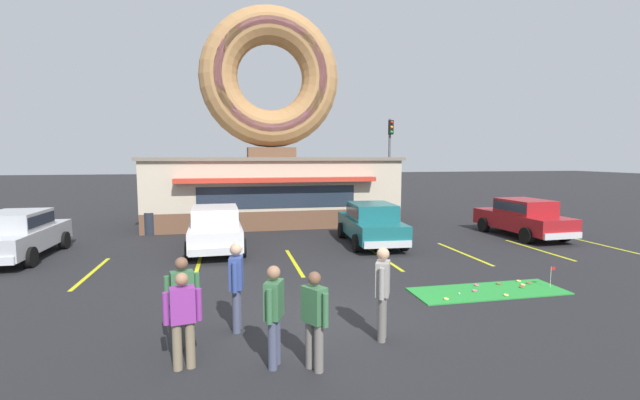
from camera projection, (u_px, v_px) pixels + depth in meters
ground_plane at (326, 320)px, 8.89m from camera, size 160.00×160.00×0.00m
donut_shop_building at (271, 150)px, 22.13m from camera, size 12.30×6.75×10.96m
putting_mat at (488, 291)px, 10.77m from camera, size 3.91×1.30×0.03m
mini_donut_near_left at (499, 284)px, 11.28m from camera, size 0.13×0.13×0.04m
mini_donut_near_right at (519, 281)px, 11.54m from camera, size 0.13×0.13×0.04m
mini_donut_mid_left at (522, 287)px, 11.00m from camera, size 0.13×0.13×0.04m
mini_donut_mid_centre at (529, 283)px, 11.34m from camera, size 0.13×0.13×0.04m
mini_donut_mid_right at (523, 285)px, 11.20m from camera, size 0.13×0.13×0.04m
mini_donut_far_left at (475, 291)px, 10.70m from camera, size 0.13×0.13×0.04m
mini_donut_far_centre at (477, 285)px, 11.17m from camera, size 0.13×0.13×0.04m
mini_donut_far_right at (506, 295)px, 10.37m from camera, size 0.13×0.13×0.04m
mini_donut_extra at (446, 299)px, 10.09m from camera, size 0.13×0.13×0.04m
golf_ball at (459, 294)px, 10.46m from camera, size 0.04×0.04×0.04m
putting_flag_pin at (552, 272)px, 10.97m from camera, size 0.13×0.01×0.55m
car_white at (215, 227)px, 15.44m from camera, size 2.09×4.61×1.60m
car_red at (523, 216)px, 18.11m from camera, size 2.10×4.62×1.60m
car_teal at (371, 222)px, 16.59m from camera, size 2.19×4.66×1.60m
car_silver at (18, 233)px, 14.13m from camera, size 2.00×4.57×1.60m
pedestrian_blue_sweater_man at (236, 282)px, 8.27m from camera, size 0.29×0.59×1.73m
pedestrian_hooded_kid at (183, 299)px, 7.41m from camera, size 0.58×0.32×1.67m
pedestrian_leather_jacket_man at (183, 316)px, 6.78m from camera, size 0.59×0.30×1.58m
pedestrian_clipboard_woman at (383, 289)px, 7.86m from camera, size 0.38×0.55×1.74m
pedestrian_beanie_man at (274, 311)px, 6.85m from camera, size 0.36×0.56×1.67m
pedestrian_crossing_woman at (314, 316)px, 6.74m from camera, size 0.40×0.52×1.60m
trash_bin at (150, 223)px, 18.64m from camera, size 0.57×0.57×0.97m
traffic_light_pole at (390, 152)px, 27.52m from camera, size 0.28×0.47×5.80m
parking_stripe_far_left at (92, 273)px, 12.53m from camera, size 0.12×3.60×0.01m
parking_stripe_left at (198, 267)px, 13.15m from camera, size 0.12×3.60×0.01m
parking_stripe_mid_left at (294, 262)px, 13.78m from camera, size 0.12×3.60×0.01m
parking_stripe_centre at (382, 258)px, 14.40m from camera, size 0.12×3.60×0.01m
parking_stripe_mid_right at (463, 253)px, 15.02m from camera, size 0.12×3.60×0.01m
parking_stripe_right at (537, 250)px, 15.64m from camera, size 0.12×3.60×0.01m
parking_stripe_far_right at (606, 246)px, 16.26m from camera, size 0.12×3.60×0.01m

